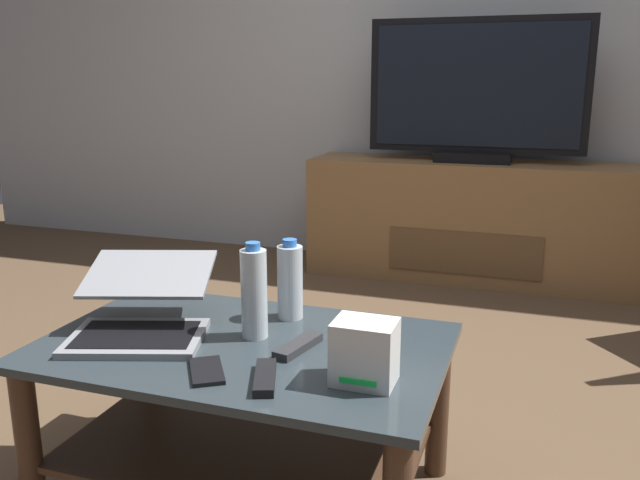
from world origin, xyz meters
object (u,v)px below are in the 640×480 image
coffee_table (244,393)px  media_cabinet (470,221)px  television (477,93)px  laptop (142,311)px  cell_phone (207,371)px  router_box (365,352)px  water_bottle_far (290,281)px  tv_remote (298,346)px  water_bottle_near (254,293)px  soundbar_remote (265,378)px

coffee_table → media_cabinet: 2.20m
television → media_cabinet: bearing=90.0°
laptop → cell_phone: laptop is taller
router_box → cell_phone: (-0.35, -0.07, -0.06)m
media_cabinet → water_bottle_far: size_ratio=7.81×
media_cabinet → cell_phone: size_ratio=12.39×
tv_remote → cell_phone: bearing=-115.5°
media_cabinet → tv_remote: size_ratio=10.84×
laptop → cell_phone: size_ratio=3.33×
router_box → water_bottle_far: 0.44m
router_box → tv_remote: size_ratio=0.87×
router_box → tv_remote: bearing=149.4°
media_cabinet → television: television is taller
water_bottle_far → water_bottle_near: bearing=-102.6°
laptop → router_box: laptop is taller
laptop → water_bottle_near: bearing=13.3°
water_bottle_near → tv_remote: 0.18m
laptop → water_bottle_far: water_bottle_far is taller
coffee_table → water_bottle_near: water_bottle_near is taller
media_cabinet → water_bottle_near: (-0.31, -2.13, 0.23)m
coffee_table → soundbar_remote: bearing=-52.7°
water_bottle_far → tv_remote: (0.10, -0.20, -0.09)m
media_cabinet → tv_remote: (-0.17, -2.18, 0.12)m
water_bottle_near → tv_remote: bearing=-18.0°
laptop → cell_phone: 0.32m
media_cabinet → soundbar_remote: bearing=-94.4°
cell_phone → tv_remote: 0.24m
media_cabinet → television: bearing=-90.0°
television → coffee_table: bearing=-98.4°
media_cabinet → router_box: media_cabinet is taller
coffee_table → television: television is taller
coffee_table → cell_phone: size_ratio=7.17×
water_bottle_far → cell_phone: 0.40m
tv_remote → television: bearing=98.0°
router_box → water_bottle_near: (-0.33, 0.16, 0.05)m
media_cabinet → cell_phone: (-0.32, -2.37, 0.12)m
coffee_table → water_bottle_near: (0.01, 0.05, 0.25)m
tv_remote → soundbar_remote: (-0.01, -0.19, 0.00)m
cell_phone → water_bottle_near: bearing=53.8°
television → soundbar_remote: 2.41m
coffee_table → laptop: laptop is taller
television → cell_phone: (-0.32, -2.34, -0.56)m
television → laptop: television is taller
water_bottle_far → router_box: bearing=-47.1°
laptop → water_bottle_near: size_ratio=1.88×
cell_phone → router_box: bearing=-21.2°
soundbar_remote → laptop: bearing=138.0°
television → tv_remote: television is taller
router_box → water_bottle_far: water_bottle_far is taller
water_bottle_far → tv_remote: size_ratio=1.39×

